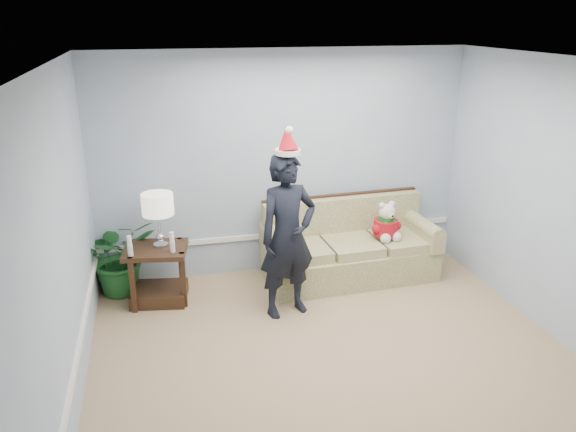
# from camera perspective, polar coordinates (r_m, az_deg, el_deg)

# --- Properties ---
(room_shell) EXTENTS (4.54, 5.04, 2.74)m
(room_shell) POSITION_cam_1_polar(r_m,az_deg,el_deg) (4.49, 6.85, -2.61)
(room_shell) COLOR tan
(room_shell) RESTS_ON ground
(wainscot_trim) EXTENTS (4.49, 4.99, 0.06)m
(wainscot_trim) POSITION_cam_1_polar(r_m,az_deg,el_deg) (5.70, -9.03, -7.63)
(wainscot_trim) COLOR white
(wainscot_trim) RESTS_ON room_shell
(sofa) EXTENTS (2.07, 0.96, 0.95)m
(sofa) POSITION_cam_1_polar(r_m,az_deg,el_deg) (6.91, 6.14, -3.44)
(sofa) COLOR #57602D
(sofa) RESTS_ON room_shell
(side_table) EXTENTS (0.75, 0.66, 0.64)m
(side_table) POSITION_cam_1_polar(r_m,az_deg,el_deg) (6.48, -13.03, -6.34)
(side_table) COLOR #352213
(side_table) RESTS_ON room_shell
(table_lamp) EXTENTS (0.34, 0.34, 0.61)m
(table_lamp) POSITION_cam_1_polar(r_m,az_deg,el_deg) (6.18, -13.10, 0.95)
(table_lamp) COLOR silver
(table_lamp) RESTS_ON side_table
(candle_pair) EXTENTS (0.49, 0.06, 0.23)m
(candle_pair) POSITION_cam_1_polar(r_m,az_deg,el_deg) (6.13, -13.73, -2.85)
(candle_pair) COLOR silver
(candle_pair) RESTS_ON side_table
(houseplant) EXTENTS (0.99, 0.93, 0.90)m
(houseplant) POSITION_cam_1_polar(r_m,az_deg,el_deg) (6.71, -16.71, -3.91)
(houseplant) COLOR #1D5F28
(houseplant) RESTS_ON room_shell
(man) EXTENTS (0.73, 0.57, 1.76)m
(man) POSITION_cam_1_polar(r_m,az_deg,el_deg) (5.82, -0.03, -2.07)
(man) COLOR black
(man) RESTS_ON room_shell
(santa_hat) EXTENTS (0.28, 0.31, 0.30)m
(santa_hat) POSITION_cam_1_polar(r_m,az_deg,el_deg) (5.54, -0.07, 7.61)
(santa_hat) COLOR silver
(santa_hat) RESTS_ON man
(teddy_bear) EXTENTS (0.34, 0.36, 0.47)m
(teddy_bear) POSITION_cam_1_polar(r_m,az_deg,el_deg) (6.81, 9.93, -0.95)
(teddy_bear) COLOR silver
(teddy_bear) RESTS_ON sofa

